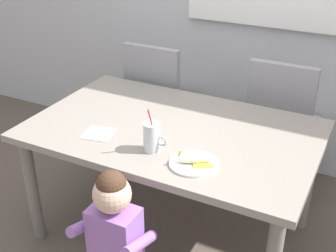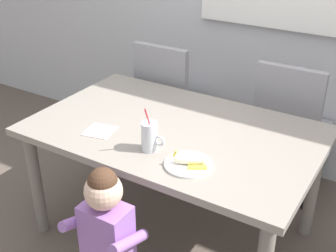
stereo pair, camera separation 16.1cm
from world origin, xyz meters
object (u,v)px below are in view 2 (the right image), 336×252
paper_napkin (100,131)px  snack_plate (188,164)px  dining_chair_left (169,97)px  dining_chair_right (290,123)px  dining_table (174,141)px  peeled_banana (191,160)px  toddler_standing (106,227)px  milk_cup (150,138)px

paper_napkin → snack_plate: bearing=-4.5°
dining_chair_left → snack_plate: (0.70, -0.98, 0.19)m
dining_chair_right → dining_table: bearing=59.9°
dining_chair_left → peeled_banana: dining_chair_left is taller
snack_plate → peeled_banana: peeled_banana is taller
dining_table → peeled_banana: peeled_banana is taller
toddler_standing → paper_napkin: size_ratio=5.59×
toddler_standing → peeled_banana: bearing=58.9°
dining_table → toddler_standing: bearing=-86.6°
dining_chair_right → milk_cup: milk_cup is taller
dining_chair_left → milk_cup: milk_cup is taller
dining_chair_left → milk_cup: 1.09m
dining_chair_right → toddler_standing: 1.46m
dining_chair_left → milk_cup: (0.47, -0.95, 0.25)m
dining_chair_left → toddler_standing: 1.43m
snack_plate → milk_cup: bearing=173.5°
peeled_banana → paper_napkin: bearing=175.9°
dining_chair_right → snack_plate: 1.07m
dining_chair_left → paper_napkin: size_ratio=6.40×
toddler_standing → milk_cup: 0.48m
snack_plate → paper_napkin: (-0.57, 0.05, -0.00)m
peeled_banana → paper_napkin: size_ratio=1.17×
peeled_banana → dining_table: bearing=132.6°
dining_chair_left → peeled_banana: size_ratio=5.48×
snack_plate → paper_napkin: snack_plate is taller
dining_chair_left → milk_cup: bearing=116.2°
dining_chair_right → toddler_standing: (-0.39, -1.41, -0.02)m
toddler_standing → peeled_banana: (0.23, 0.38, 0.23)m
toddler_standing → milk_cup: milk_cup is taller
paper_napkin → milk_cup: bearing=-3.1°
dining_table → dining_chair_left: (-0.45, 0.68, -0.10)m
dining_chair_right → milk_cup: 1.12m
snack_plate → peeled_banana: (0.01, 0.00, 0.03)m
dining_table → dining_chair_left: dining_chair_left is taller
snack_plate → dining_chair_right: bearing=80.2°
snack_plate → peeled_banana: 0.03m
dining_chair_left → peeled_banana: 1.23m
milk_cup → dining_chair_right: bearing=67.7°
dining_table → milk_cup: 0.31m
dining_table → snack_plate: (0.25, -0.29, 0.09)m
snack_plate → paper_napkin: 0.58m
dining_table → snack_plate: 0.40m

